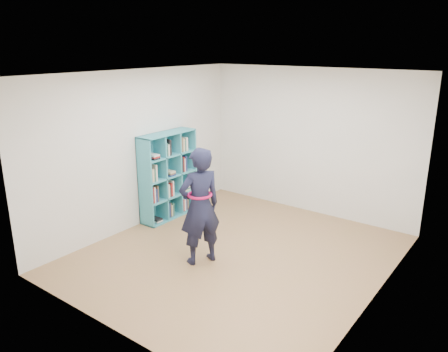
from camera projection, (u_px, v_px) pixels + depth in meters
The scene contains 9 objects.
floor at pixel (237, 254), 6.44m from camera, with size 4.50×4.50×0.00m, color olive.
ceiling at pixel (239, 74), 5.68m from camera, with size 4.50×4.50×0.00m, color white.
wall_left at pixel (139, 150), 7.20m from camera, with size 0.02×4.50×2.60m, color silver.
wall_right at pixel (383, 199), 4.92m from camera, with size 0.02×4.50×2.60m, color silver.
wall_back at pixel (310, 142), 7.79m from camera, with size 4.00×0.02×2.60m, color silver.
wall_front at pixel (108, 220), 4.33m from camera, with size 4.00×0.02×2.60m, color silver.
bookshelf at pixel (167, 176), 7.66m from camera, with size 0.33×1.15×1.53m.
person at pixel (200, 206), 5.99m from camera, with size 0.61×0.72×1.67m.
smartphone at pixel (200, 195), 6.13m from camera, with size 0.05×0.09×0.12m.
Camera 1 is at (3.32, -4.78, 2.98)m, focal length 35.00 mm.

